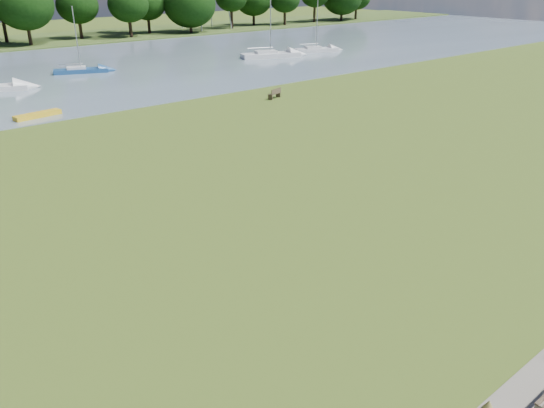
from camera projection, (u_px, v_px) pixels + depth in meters
ground at (236, 224)px, 22.86m from camera, size 220.00×220.00×0.00m
riverbank_bench at (275, 94)px, 45.11m from camera, size 1.46×0.81×0.86m
kayak at (38, 115)px, 39.27m from camera, size 3.51×1.33×0.34m
sailboat_1 at (80, 69)px, 56.24m from camera, size 5.67×3.35×6.70m
sailboat_4 at (270, 53)px, 66.18m from camera, size 7.63×4.48×9.50m
sailboat_8 at (316, 48)px, 70.80m from camera, size 6.04×3.64×7.53m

